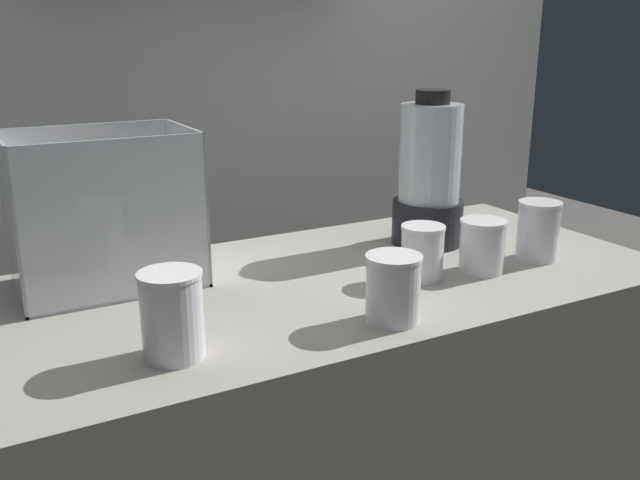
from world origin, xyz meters
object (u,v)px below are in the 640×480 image
(carrot_display_bin, at_px, (106,237))
(juice_cup_beet_left, at_px, (393,291))
(blender_pitcher, at_px, (429,179))
(juice_cup_carrot_middle, at_px, (422,256))
(juice_cup_orange_far_left, at_px, (173,321))
(juice_cup_carrot_far_right, at_px, (538,235))
(juice_cup_orange_right, at_px, (482,249))

(carrot_display_bin, height_order, juice_cup_beet_left, carrot_display_bin)
(blender_pitcher, bearing_deg, juice_cup_carrot_middle, -129.42)
(juice_cup_orange_far_left, height_order, juice_cup_beet_left, juice_cup_orange_far_left)
(juice_cup_orange_far_left, bearing_deg, juice_cup_carrot_middle, 10.40)
(juice_cup_orange_far_left, bearing_deg, juice_cup_carrot_far_right, 5.57)
(carrot_display_bin, relative_size, juice_cup_carrot_middle, 3.07)
(blender_pitcher, relative_size, juice_cup_beet_left, 2.99)
(carrot_display_bin, bearing_deg, juice_cup_orange_right, -23.38)
(blender_pitcher, height_order, juice_cup_carrot_middle, blender_pitcher)
(carrot_display_bin, bearing_deg, juice_cup_carrot_far_right, -19.01)
(juice_cup_orange_far_left, distance_m, juice_cup_orange_right, 0.66)
(blender_pitcher, height_order, juice_cup_orange_right, blender_pitcher)
(juice_cup_orange_far_left, relative_size, juice_cup_carrot_middle, 1.23)
(blender_pitcher, height_order, juice_cup_beet_left, blender_pitcher)
(juice_cup_orange_right, bearing_deg, juice_cup_carrot_middle, 170.43)
(juice_cup_orange_far_left, relative_size, juice_cup_carrot_far_right, 1.06)
(juice_cup_beet_left, distance_m, juice_cup_carrot_middle, 0.22)
(juice_cup_orange_far_left, height_order, juice_cup_carrot_middle, juice_cup_orange_far_left)
(juice_cup_orange_far_left, relative_size, juice_cup_beet_left, 1.15)
(juice_cup_orange_far_left, xyz_separation_m, juice_cup_carrot_far_right, (0.81, 0.08, -0.00))
(juice_cup_beet_left, height_order, juice_cup_orange_right, juice_cup_beet_left)
(juice_cup_beet_left, bearing_deg, juice_cup_orange_far_left, 172.72)
(carrot_display_bin, distance_m, juice_cup_carrot_far_right, 0.87)
(juice_cup_carrot_middle, xyz_separation_m, juice_cup_carrot_far_right, (0.29, -0.02, 0.01))
(juice_cup_carrot_middle, relative_size, juice_cup_carrot_far_right, 0.86)
(juice_cup_carrot_middle, bearing_deg, blender_pitcher, 50.58)
(juice_cup_carrot_middle, bearing_deg, juice_cup_beet_left, -139.48)
(blender_pitcher, xyz_separation_m, juice_cup_carrot_middle, (-0.15, -0.19, -0.10))
(juice_cup_carrot_middle, relative_size, juice_cup_orange_right, 1.01)
(carrot_display_bin, xyz_separation_m, juice_cup_carrot_middle, (0.54, -0.27, -0.05))
(carrot_display_bin, xyz_separation_m, juice_cup_orange_far_left, (0.01, -0.36, -0.03))
(carrot_display_bin, distance_m, blender_pitcher, 0.70)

